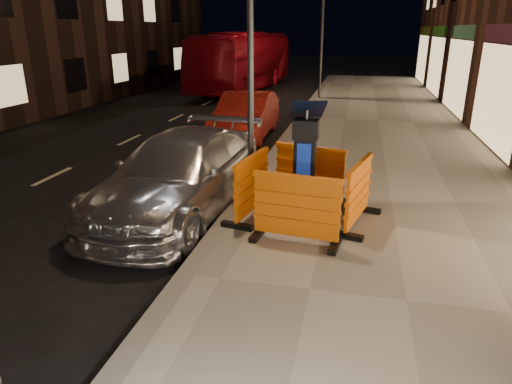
% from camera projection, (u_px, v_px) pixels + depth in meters
% --- Properties ---
extents(ground_plane, '(120.00, 120.00, 0.00)m').
position_uv_depth(ground_plane, '(186.00, 283.00, 6.50)').
color(ground_plane, black).
rests_on(ground_plane, ground).
extents(sidewalk, '(6.00, 60.00, 0.15)m').
position_uv_depth(sidewalk, '(406.00, 305.00, 5.86)').
color(sidewalk, gray).
rests_on(sidewalk, ground).
extents(kerb, '(0.30, 60.00, 0.15)m').
position_uv_depth(kerb, '(186.00, 279.00, 6.47)').
color(kerb, slate).
rests_on(kerb, ground).
extents(parking_kiosk, '(0.77, 0.77, 2.04)m').
position_uv_depth(parking_kiosk, '(305.00, 165.00, 7.96)').
color(parking_kiosk, black).
rests_on(parking_kiosk, sidewalk).
extents(barrier_front, '(1.53, 0.78, 1.14)m').
position_uv_depth(barrier_front, '(296.00, 209.00, 7.24)').
color(barrier_front, orange).
rests_on(barrier_front, sidewalk).
extents(barrier_back, '(1.57, 0.96, 1.14)m').
position_uv_depth(barrier_back, '(310.00, 174.00, 8.99)').
color(barrier_back, orange).
rests_on(barrier_back, sidewalk).
extents(barrier_kerbside, '(0.85, 1.55, 1.14)m').
position_uv_depth(barrier_kerbside, '(252.00, 186.00, 8.31)').
color(barrier_kerbside, orange).
rests_on(barrier_kerbside, sidewalk).
extents(barrier_bldgside, '(0.94, 1.57, 1.14)m').
position_uv_depth(barrier_bldgside, '(358.00, 194.00, 7.92)').
color(barrier_bldgside, orange).
rests_on(barrier_bldgside, sidewalk).
extents(car_silver, '(2.56, 5.36, 1.51)m').
position_uv_depth(car_silver, '(182.00, 211.00, 9.10)').
color(car_silver, silver).
rests_on(car_silver, ground).
extents(car_red, '(1.64, 4.46, 1.46)m').
position_uv_depth(car_red, '(246.00, 137.00, 15.26)').
color(car_red, '#A11E16').
rests_on(car_red, ground).
extents(bus_doubledecker, '(3.52, 11.85, 3.26)m').
position_uv_depth(bus_doubledecker, '(244.00, 89.00, 27.32)').
color(bus_doubledecker, maroon).
rests_on(bus_doubledecker, ground).
extents(street_lamp_mid, '(0.12, 0.12, 6.00)m').
position_uv_depth(street_lamp_mid, '(250.00, 45.00, 8.14)').
color(street_lamp_mid, '#3F3F44').
rests_on(street_lamp_mid, sidewalk).
extents(street_lamp_far, '(0.12, 0.12, 6.00)m').
position_uv_depth(street_lamp_far, '(322.00, 35.00, 21.91)').
color(street_lamp_far, '#3F3F44').
rests_on(street_lamp_far, sidewalk).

